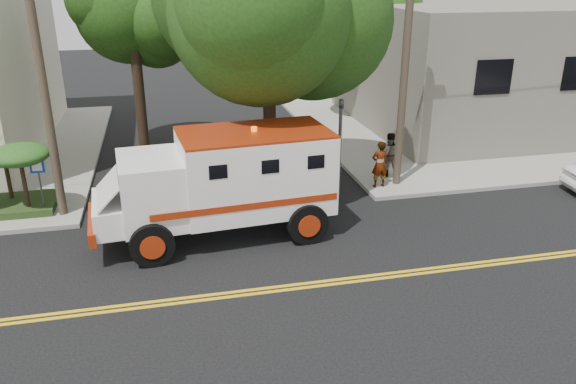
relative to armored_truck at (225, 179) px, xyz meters
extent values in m
plane|color=black|center=(0.46, -3.50, -1.85)|extent=(100.00, 100.00, 0.00)
cube|color=gray|center=(13.96, 10.00, -1.77)|extent=(17.00, 17.00, 0.15)
cube|color=slate|center=(15.46, 10.50, 1.30)|extent=(14.00, 12.00, 6.00)
cylinder|color=#382D23|center=(-5.14, 2.50, 2.65)|extent=(0.28, 0.28, 9.00)
cylinder|color=#382D23|center=(6.76, 2.70, 2.65)|extent=(0.28, 0.28, 9.00)
cylinder|color=black|center=(1.96, 3.00, 1.65)|extent=(0.44, 0.44, 7.00)
cylinder|color=black|center=(-2.54, 8.50, 0.95)|extent=(0.44, 0.44, 5.60)
sphere|color=#193D10|center=(-2.54, 8.50, 3.75)|extent=(3.92, 3.92, 3.92)
sphere|color=#193D10|center=(-1.70, 7.94, 4.17)|extent=(3.36, 3.36, 3.36)
cylinder|color=black|center=(8.96, 12.50, 1.13)|extent=(0.44, 0.44, 5.95)
sphere|color=#193D10|center=(8.96, 12.50, 4.10)|extent=(4.20, 4.20, 4.20)
cylinder|color=#3F3F42|center=(4.26, 2.10, -0.05)|extent=(0.12, 0.12, 3.60)
imported|color=#3F3F42|center=(4.26, 2.10, 1.30)|extent=(0.15, 0.18, 0.90)
cylinder|color=#3F3F42|center=(-5.74, 2.70, -0.85)|extent=(0.06, 0.06, 2.00)
cube|color=#0C33A5|center=(-5.74, 2.64, -0.05)|extent=(0.45, 0.03, 0.45)
cube|color=#1E3314|center=(-7.04, 3.30, -1.58)|extent=(3.20, 2.00, 0.24)
cylinder|color=black|center=(-6.94, 3.70, -0.78)|extent=(0.14, 0.14, 1.36)
ellipsoid|color=#1A4414|center=(-6.94, 3.70, -0.01)|extent=(1.55, 1.55, 0.54)
cylinder|color=black|center=(-6.24, 2.80, -0.62)|extent=(0.14, 0.14, 1.68)
ellipsoid|color=#1A4414|center=(-6.24, 2.80, 0.33)|extent=(1.91, 1.91, 0.66)
cube|color=white|center=(0.92, 0.08, 0.14)|extent=(4.63, 2.97, 2.38)
cube|color=white|center=(-2.13, -0.18, -0.09)|extent=(2.02, 2.64, 1.93)
cube|color=black|center=(-3.01, -0.25, 0.42)|extent=(0.23, 1.93, 0.79)
cube|color=white|center=(-3.32, -0.28, -0.66)|extent=(1.21, 2.35, 0.79)
cube|color=maroon|center=(-3.89, -0.32, -0.94)|extent=(0.41, 2.45, 0.40)
cube|color=maroon|center=(0.92, 0.08, 1.36)|extent=(4.63, 2.97, 0.07)
cylinder|color=black|center=(-2.25, -1.46, -1.22)|extent=(1.27, 0.47, 1.25)
cylinder|color=black|center=(-2.46, 1.07, -1.22)|extent=(1.27, 0.47, 1.25)
cylinder|color=black|center=(2.27, -1.09, -1.22)|extent=(1.27, 0.47, 1.25)
cylinder|color=black|center=(2.06, 1.45, -1.22)|extent=(1.27, 0.47, 1.25)
imported|color=gray|center=(5.96, 2.49, -0.82)|extent=(0.66, 0.45, 1.75)
imported|color=gray|center=(6.76, 3.56, -0.84)|extent=(0.91, 0.75, 1.72)
camera|label=1|loc=(-1.69, -15.76, 5.82)|focal=35.00mm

